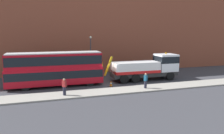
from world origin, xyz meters
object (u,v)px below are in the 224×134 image
object	(u,v)px
pedestrian_onlooker	(64,87)
traffic_cone_near_bus	(111,84)
pedestrian_bystander	(146,81)
street_lamp	(91,52)
double_decker_bus	(55,68)
recovery_tow_truck	(148,67)

from	to	relation	value
pedestrian_onlooker	traffic_cone_near_bus	distance (m)	6.25
pedestrian_bystander	street_lamp	bearing A→B (deg)	-14.54
traffic_cone_near_bus	street_lamp	world-z (taller)	street_lamp
double_decker_bus	street_lamp	xyz separation A→B (m)	(5.52, 5.84, 1.24)
recovery_tow_truck	double_decker_bus	xyz separation A→B (m)	(-12.01, 0.00, 0.47)
double_decker_bus	street_lamp	distance (m)	8.13
double_decker_bus	pedestrian_bystander	xyz separation A→B (m)	(9.50, -4.53, -1.25)
recovery_tow_truck	traffic_cone_near_bus	world-z (taller)	recovery_tow_truck
recovery_tow_truck	street_lamp	size ratio (longest dim) A/B	1.74
pedestrian_onlooker	street_lamp	bearing A→B (deg)	25.60
street_lamp	traffic_cone_near_bus	bearing A→B (deg)	-85.13
street_lamp	pedestrian_onlooker	bearing A→B (deg)	-115.48
recovery_tow_truck	street_lamp	bearing A→B (deg)	138.56
pedestrian_onlooker	recovery_tow_truck	bearing A→B (deg)	-16.98
pedestrian_bystander	traffic_cone_near_bus	size ratio (longest dim) A/B	2.38
pedestrian_bystander	double_decker_bus	bearing A→B (deg)	28.99
pedestrian_onlooker	traffic_cone_near_bus	world-z (taller)	pedestrian_onlooker
traffic_cone_near_bus	street_lamp	distance (m)	8.54
pedestrian_onlooker	traffic_cone_near_bus	xyz separation A→B (m)	(5.67, 2.56, -0.64)
recovery_tow_truck	traffic_cone_near_bus	bearing A→B (deg)	-159.87
double_decker_bus	pedestrian_onlooker	distance (m)	4.83
traffic_cone_near_bus	pedestrian_onlooker	bearing A→B (deg)	-155.69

